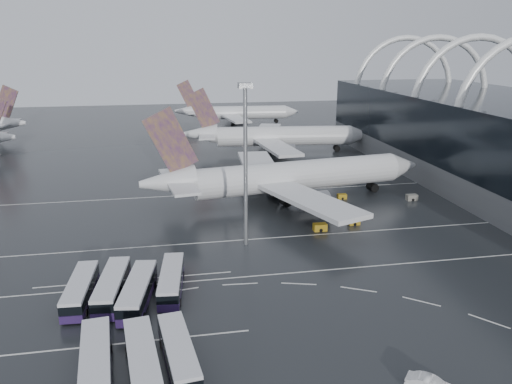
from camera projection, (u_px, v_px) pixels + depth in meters
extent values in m
plane|color=black|center=(295.00, 267.00, 76.31)|extent=(420.00, 420.00, 0.00)
torus|color=white|center=(473.00, 103.00, 125.36)|extent=(33.80, 1.80, 33.80)
torus|color=white|center=(434.00, 95.00, 143.23)|extent=(33.80, 1.80, 33.80)
torus|color=white|center=(403.00, 89.00, 161.10)|extent=(33.80, 1.80, 33.80)
cube|color=silver|center=(299.00, 272.00, 74.43)|extent=(120.00, 0.25, 0.01)
cube|color=silver|center=(278.00, 237.00, 87.60)|extent=(120.00, 0.25, 0.01)
cube|color=silver|center=(251.00, 192.00, 113.94)|extent=(120.00, 0.25, 0.01)
cube|color=silver|center=(128.00, 343.00, 57.09)|extent=(28.00, 0.25, 0.01)
cube|color=silver|center=(135.00, 280.00, 72.14)|extent=(28.00, 0.25, 0.01)
cylinder|color=silver|center=(299.00, 175.00, 106.51)|extent=(45.80, 12.98, 6.30)
cone|color=silver|center=(402.00, 166.00, 114.60)|extent=(7.38, 7.20, 6.30)
cone|color=silver|center=(167.00, 182.00, 97.43)|extent=(11.68, 7.85, 6.30)
cube|color=#391762|center=(171.00, 141.00, 95.43)|extent=(10.45, 2.20, 13.36)
cube|color=silver|center=(178.00, 181.00, 98.11)|extent=(7.74, 20.07, 0.54)
cube|color=silver|center=(307.00, 199.00, 93.07)|extent=(16.66, 28.10, 0.87)
cube|color=silver|center=(259.00, 166.00, 117.63)|extent=(9.22, 27.57, 0.87)
cylinder|color=slate|center=(314.00, 201.00, 98.09)|extent=(6.46, 4.54, 3.69)
cylinder|color=slate|center=(277.00, 176.00, 115.78)|extent=(6.46, 4.54, 3.69)
cube|color=black|center=(280.00, 197.00, 106.43)|extent=(13.93, 8.81, 2.39)
cylinder|color=silver|center=(284.00, 136.00, 152.44)|extent=(41.28, 10.12, 5.88)
cone|color=silver|center=(360.00, 135.00, 154.19)|extent=(6.67, 6.49, 5.88)
cone|color=silver|center=(201.00, 134.00, 150.24)|extent=(10.70, 6.91, 5.88)
cube|color=#391762|center=(203.00, 109.00, 148.13)|extent=(9.78, 1.63, 12.47)
cube|color=silver|center=(207.00, 134.00, 150.39)|extent=(6.45, 18.63, 0.51)
cube|color=silver|center=(276.00, 147.00, 140.23)|extent=(9.71, 25.95, 0.81)
cube|color=silver|center=(267.00, 131.00, 164.40)|extent=(14.58, 26.30, 0.81)
cylinder|color=slate|center=(285.00, 150.00, 144.37)|extent=(5.91, 4.01, 3.45)
cylinder|color=slate|center=(278.00, 138.00, 161.78)|extent=(5.91, 4.01, 3.45)
cube|color=black|center=(271.00, 149.00, 153.32)|extent=(12.78, 7.73, 2.23)
cylinder|color=silver|center=(242.00, 113.00, 205.14)|extent=(36.30, 7.81, 5.37)
cone|color=silver|center=(292.00, 112.00, 207.41)|extent=(5.91, 5.74, 5.37)
cone|color=silver|center=(186.00, 111.00, 202.40)|extent=(9.61, 5.99, 5.37)
cube|color=#391762|center=(188.00, 94.00, 200.50)|extent=(8.94, 1.16, 11.39)
cube|color=silver|center=(191.00, 111.00, 202.60)|extent=(5.29, 16.92, 0.46)
cube|color=silver|center=(235.00, 118.00, 193.89)|extent=(9.68, 23.84, 0.74)
cube|color=silver|center=(231.00, 110.00, 215.90)|extent=(12.58, 24.05, 0.74)
cylinder|color=slate|center=(241.00, 121.00, 197.77)|extent=(5.30, 3.49, 3.15)
cylinder|color=slate|center=(238.00, 115.00, 213.61)|extent=(5.30, 3.49, 3.15)
cube|color=black|center=(233.00, 122.00, 205.82)|extent=(11.49, 6.67, 2.04)
cone|color=silver|center=(12.00, 123.00, 172.10)|extent=(10.20, 6.68, 5.57)
cube|color=#391762|center=(6.00, 102.00, 169.97)|extent=(9.25, 1.69, 11.80)
cube|color=silver|center=(6.00, 123.00, 171.98)|extent=(6.37, 17.67, 0.48)
cube|color=#251542|center=(81.00, 295.00, 65.96)|extent=(3.37, 12.48, 1.05)
cube|color=black|center=(80.00, 288.00, 65.63)|extent=(3.41, 12.23, 1.24)
cube|color=silver|center=(80.00, 282.00, 65.39)|extent=(3.37, 12.48, 0.43)
cylinder|color=black|center=(86.00, 313.00, 62.49)|extent=(0.38, 0.97, 0.95)
cylinder|color=black|center=(64.00, 314.00, 62.16)|extent=(0.38, 0.97, 0.95)
cylinder|color=black|center=(97.00, 284.00, 69.99)|extent=(0.38, 0.97, 0.95)
cylinder|color=black|center=(77.00, 285.00, 69.66)|extent=(0.38, 0.97, 0.95)
cube|color=#251542|center=(112.00, 292.00, 66.64)|extent=(4.17, 13.18, 1.10)
cube|color=black|center=(112.00, 284.00, 66.29)|extent=(4.20, 12.93, 1.30)
cube|color=silver|center=(111.00, 278.00, 66.04)|extent=(4.17, 13.18, 0.45)
cylinder|color=black|center=(118.00, 311.00, 62.92)|extent=(0.45, 1.03, 1.00)
cylinder|color=black|center=(95.00, 312.00, 62.70)|extent=(0.45, 1.03, 1.00)
cylinder|color=black|center=(128.00, 280.00, 70.82)|extent=(0.45, 1.03, 1.00)
cylinder|color=black|center=(108.00, 281.00, 70.60)|extent=(0.45, 1.03, 1.00)
cube|color=#251542|center=(138.00, 297.00, 65.42)|extent=(4.84, 13.34, 1.10)
cube|color=black|center=(138.00, 289.00, 65.07)|extent=(4.86, 13.10, 1.31)
cube|color=silver|center=(137.00, 283.00, 64.81)|extent=(4.84, 13.34, 0.45)
cylinder|color=black|center=(143.00, 316.00, 61.59)|extent=(0.50, 1.05, 1.00)
cylinder|color=black|center=(121.00, 317.00, 61.50)|extent=(0.50, 1.05, 1.00)
cylinder|color=black|center=(154.00, 285.00, 69.57)|extent=(0.50, 1.05, 1.00)
cylinder|color=black|center=(134.00, 285.00, 69.49)|extent=(0.50, 1.05, 1.00)
cube|color=#251542|center=(172.00, 286.00, 68.55)|extent=(3.95, 12.63, 1.05)
cube|color=black|center=(171.00, 278.00, 68.22)|extent=(3.98, 12.39, 1.24)
cube|color=silver|center=(171.00, 273.00, 67.97)|extent=(3.95, 12.63, 0.43)
cylinder|color=black|center=(180.00, 302.00, 64.98)|extent=(0.42, 0.98, 0.96)
cylinder|color=black|center=(159.00, 303.00, 64.76)|extent=(0.42, 0.98, 0.96)
cylinder|color=black|center=(183.00, 275.00, 72.56)|extent=(0.42, 0.98, 0.96)
cylinder|color=black|center=(165.00, 276.00, 72.34)|extent=(0.42, 0.98, 0.96)
cube|color=#251542|center=(97.00, 371.00, 50.82)|extent=(4.26, 13.33, 1.11)
cube|color=black|center=(96.00, 361.00, 50.47)|extent=(4.29, 13.07, 1.31)
cube|color=silver|center=(95.00, 353.00, 50.21)|extent=(4.26, 13.33, 0.45)
cylinder|color=black|center=(111.00, 349.00, 55.16)|extent=(0.45, 1.04, 1.01)
cylinder|color=black|center=(84.00, 353.00, 54.40)|extent=(0.45, 1.04, 1.01)
cube|color=#251542|center=(143.00, 368.00, 51.24)|extent=(4.47, 13.06, 1.08)
cube|color=black|center=(142.00, 358.00, 50.90)|extent=(4.50, 12.81, 1.28)
cube|color=silver|center=(142.00, 351.00, 50.65)|extent=(4.47, 13.06, 0.44)
cylinder|color=black|center=(152.00, 347.00, 55.49)|extent=(0.47, 1.02, 0.98)
cylinder|color=black|center=(127.00, 351.00, 54.68)|extent=(0.47, 1.02, 0.98)
cube|color=#251542|center=(179.00, 360.00, 52.60)|extent=(4.31, 12.61, 1.05)
cube|color=black|center=(178.00, 351.00, 52.27)|extent=(4.33, 12.37, 1.24)
cube|color=silver|center=(178.00, 344.00, 52.02)|extent=(4.31, 12.61, 0.43)
cylinder|color=black|center=(199.00, 384.00, 49.49)|extent=(0.45, 0.99, 0.95)
cylinder|color=black|center=(185.00, 341.00, 56.70)|extent=(0.45, 0.99, 0.95)
cylinder|color=black|center=(162.00, 345.00, 55.92)|extent=(0.45, 0.99, 0.95)
cylinder|color=gray|center=(246.00, 169.00, 80.86)|extent=(0.66, 0.66, 26.26)
cube|color=gray|center=(245.00, 85.00, 76.95)|extent=(2.06, 2.06, 0.75)
cube|color=white|center=(245.00, 87.00, 77.03)|extent=(1.88, 1.88, 0.38)
cube|color=#A88016|center=(354.00, 222.00, 93.65)|extent=(2.11, 1.25, 1.15)
cube|color=#A88016|center=(320.00, 227.00, 90.63)|extent=(2.43, 1.43, 1.32)
cube|color=slate|center=(412.00, 197.00, 107.88)|extent=(2.32, 1.37, 1.27)
cube|color=#A88016|center=(342.00, 196.00, 108.84)|extent=(1.97, 1.16, 1.07)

